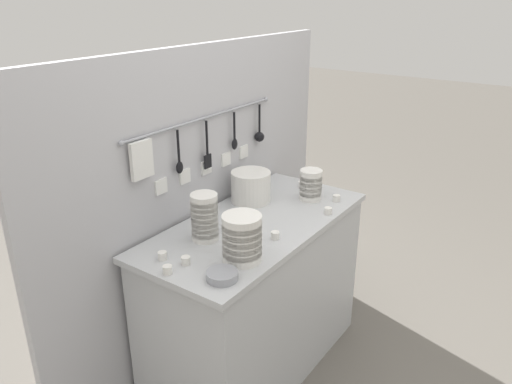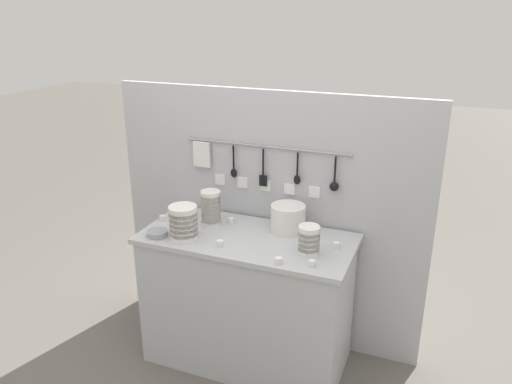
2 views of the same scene
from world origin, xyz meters
name	(u,v)px [view 2 (image 2 of 2)]	position (x,y,z in m)	size (l,w,h in m)	color
ground_plane	(248,356)	(0.00, 0.00, 0.00)	(20.00, 20.00, 0.00)	#666059
counter	(248,299)	(0.00, 0.00, 0.44)	(1.28, 0.60, 0.87)	#B7BABC
back_wall	(267,219)	(0.00, 0.33, 0.85)	(2.08, 0.09, 1.70)	#B2B2B7
bowl_stack_tall_left	(309,240)	(0.40, -0.08, 0.95)	(0.12, 0.12, 0.17)	silver
bowl_stack_nested_right	(183,223)	(-0.34, -0.16, 0.97)	(0.17, 0.17, 0.21)	silver
bowl_stack_short_front	(211,208)	(-0.28, 0.09, 0.98)	(0.12, 0.12, 0.22)	silver
plate_stack	(288,218)	(0.20, 0.17, 0.95)	(0.21, 0.21, 0.17)	silver
steel_mixing_bowl	(157,233)	(-0.50, -0.19, 0.89)	(0.13, 0.13, 0.03)	#93969E
cup_front_left	(220,243)	(-0.10, -0.17, 0.89)	(0.04, 0.04, 0.04)	silver
cup_by_caddy	(180,214)	(-0.53, 0.11, 0.89)	(0.04, 0.04, 0.04)	silver
cup_centre	(279,261)	(0.29, -0.25, 0.89)	(0.04, 0.04, 0.04)	silver
cup_mid_row	(336,245)	(0.53, 0.05, 0.89)	(0.04, 0.04, 0.04)	silver
cup_edge_far	(231,220)	(-0.17, 0.15, 0.89)	(0.04, 0.04, 0.04)	silver
cup_beside_plates	(312,263)	(0.46, -0.21, 0.89)	(0.04, 0.04, 0.04)	silver
cup_back_right	(175,221)	(-0.50, 0.01, 0.89)	(0.04, 0.04, 0.04)	silver
cup_edge_near	(162,218)	(-0.60, 0.02, 0.89)	(0.04, 0.04, 0.04)	silver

